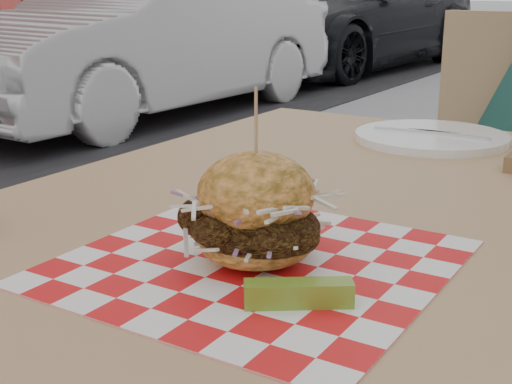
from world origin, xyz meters
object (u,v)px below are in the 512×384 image
sandwich (256,215)px  patio_chair (505,173)px  car_dark (351,14)px  car_white (148,39)px  patio_table (317,261)px

sandwich → patio_chair: bearing=91.5°
patio_chair → sandwich: 1.29m
sandwich → car_dark: bearing=113.9°
sandwich → car_white: bearing=131.5°
car_white → patio_chair: (3.32, -2.53, -0.04)m
sandwich → patio_table: bearing=100.0°
car_white → patio_table: size_ratio=2.98×
patio_table → patio_chair: (0.00, 1.05, -0.12)m
car_dark → patio_chair: bearing=-56.6°
car_dark → patio_table: bearing=-60.1°
car_dark → patio_chair: (3.32, -6.30, -0.10)m
patio_table → patio_chair: size_ratio=1.26×
patio_chair → sandwich: bearing=-86.0°
car_dark → sandwich: 8.27m
patio_table → patio_chair: bearing=89.8°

